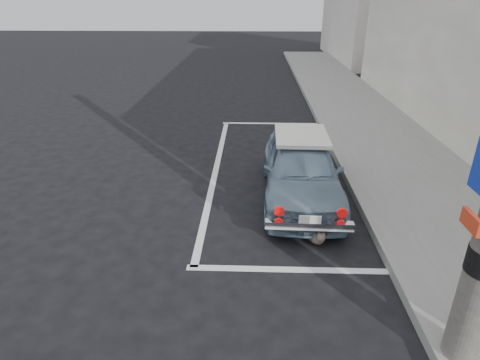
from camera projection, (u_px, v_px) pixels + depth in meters
name	position (u px, v px, depth m)	size (l,w,h in m)	color
ground	(258.00, 249.00, 6.06)	(80.00, 80.00, 0.00)	black
sidewalk	(423.00, 189.00, 7.74)	(2.80, 40.00, 0.15)	slate
pline_rear	(294.00, 270.00, 5.59)	(3.00, 0.12, 0.01)	silver
pline_front	(273.00, 123.00, 11.93)	(3.00, 0.12, 0.01)	silver
pline_side	(216.00, 169.00, 8.80)	(0.12, 7.00, 0.01)	silver
retro_coupe	(301.00, 168.00, 7.36)	(1.47, 3.47, 1.17)	#748FA5
cat	(317.00, 235.00, 6.15)	(0.33, 0.54, 0.29)	#6D6253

